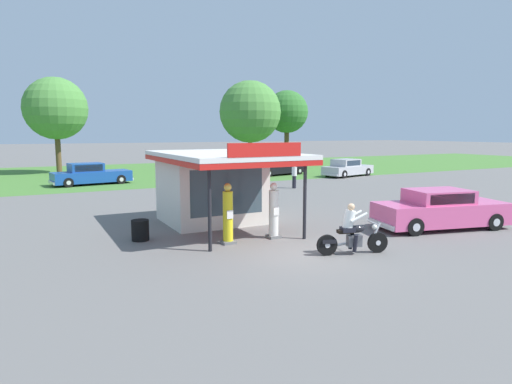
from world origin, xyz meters
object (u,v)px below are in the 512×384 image
Objects in this scene: gas_pump_nearside at (228,216)px; motorcycle_with_rider at (352,233)px; parked_car_back_row_centre_left at (347,168)px; spare_tire_stack at (140,230)px; gas_pump_offside at (274,213)px; featured_classic_sedan at (440,210)px; parked_car_back_row_far_left at (91,175)px; parked_car_back_row_centre_right at (230,174)px; parked_car_second_row_spare at (278,167)px; bystander_chatting_near_pumps at (294,175)px.

gas_pump_nearside is 0.92× the size of motorcycle_with_rider.
parked_car_back_row_centre_left reaches higher than spare_tire_stack.
gas_pump_offside is 0.36× the size of featured_classic_sedan.
gas_pump_offside is at bearing 166.25° from featured_classic_sedan.
gas_pump_nearside is 1.76m from gas_pump_offside.
gas_pump_nearside is at bearing -35.64° from spare_tire_stack.
gas_pump_offside is at bearing -79.64° from parked_car_back_row_far_left.
parked_car_back_row_centre_right is (4.38, 18.87, 0.02)m from motorcycle_with_rider.
featured_classic_sedan reaches higher than parked_car_second_row_spare.
bystander_chatting_near_pumps is at bearing -58.76° from parked_car_back_row_centre_right.
gas_pump_nearside is at bearing 134.30° from motorcycle_with_rider.
parked_car_back_row_centre_right is 11.08m from parked_car_back_row_centre_left.
featured_classic_sedan is 1.04× the size of parked_car_back_row_centre_right.
parked_car_back_row_centre_right is 9.99m from parked_car_back_row_far_left.
gas_pump_offside is (1.76, -0.00, -0.04)m from gas_pump_nearside.
gas_pump_offside is 0.37× the size of parked_car_back_row_centre_right.
parked_car_back_row_centre_right reaches higher than spare_tire_stack.
gas_pump_nearside is 4.08m from motorcycle_with_rider.
spare_tire_stack is at bearing -145.12° from parked_car_back_row_centre_left.
bystander_chatting_near_pumps reaches higher than motorcycle_with_rider.
parked_car_back_row_centre_left is (16.54, 16.31, -0.23)m from gas_pump_offside.
parked_car_second_row_spare is at bearing 76.05° from featured_classic_sedan.
bystander_chatting_near_pumps is 2.28× the size of spare_tire_stack.
parked_car_second_row_spare is 3.47× the size of bystander_chatting_near_pumps.
gas_pump_nearside is at bearing -138.29° from parked_car_back_row_centre_left.
bystander_chatting_near_pumps is at bearing 38.01° from spare_tire_stack.
featured_classic_sedan is 7.70× the size of spare_tire_stack.
parked_car_second_row_spare is (5.38, 21.67, -0.04)m from featured_classic_sedan.
featured_classic_sedan is at bearing -103.95° from parked_car_second_row_spare.
gas_pump_offside is at bearing 110.41° from motorcycle_with_rider.
spare_tire_stack is at bearing -91.92° from parked_car_back_row_far_left.
featured_classic_sedan is 22.33m from parked_car_second_row_spare.
gas_pump_nearside is 1.04× the size of gas_pump_offside.
spare_tire_stack is (-5.36, 4.72, -0.29)m from motorcycle_with_rider.
gas_pump_nearside is 8.46m from featured_classic_sedan.
parked_car_back_row_centre_right is 0.94× the size of parked_car_second_row_spare.
parked_car_back_row_centre_right reaches higher than parked_car_back_row_centre_left.
featured_classic_sedan is 23.92m from parked_car_back_row_far_left.
parked_car_back_row_centre_right is at bearing -178.17° from parked_car_back_row_centre_left.
parked_car_back_row_far_left is at bearing -179.86° from parked_car_second_row_spare.
bystander_chatting_near_pumps is 15.78m from spare_tire_stack.
gas_pump_offside is 0.35× the size of parked_car_second_row_spare.
spare_tire_stack is (-16.20, -18.26, -0.31)m from parked_car_second_row_spare.
motorcycle_with_rider is 0.42× the size of parked_car_back_row_centre_right.
parked_car_back_row_centre_right is 17.18m from spare_tire_stack.
gas_pump_offside is 23.23m from parked_car_back_row_centre_left.
parked_car_back_row_centre_right is 0.94× the size of parked_car_back_row_far_left.
spare_tire_stack is at bearing 157.12° from gas_pump_offside.
bystander_chatting_near_pumps reaches higher than parked_car_back_row_centre_left.
bystander_chatting_near_pumps is at bearing -35.77° from parked_car_back_row_far_left.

